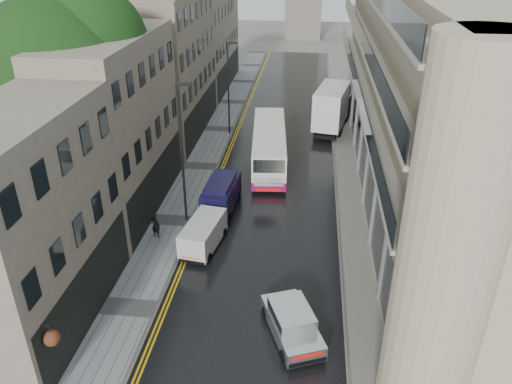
% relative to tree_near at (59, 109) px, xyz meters
% --- Properties ---
extents(road, '(9.00, 85.00, 0.02)m').
position_rel_tree_near_xyz_m(road, '(12.50, 7.50, -6.94)').
color(road, black).
rests_on(road, ground).
extents(left_sidewalk, '(2.70, 85.00, 0.12)m').
position_rel_tree_near_xyz_m(left_sidewalk, '(6.65, 7.50, -6.89)').
color(left_sidewalk, gray).
rests_on(left_sidewalk, ground).
extents(right_sidewalk, '(1.80, 85.00, 0.12)m').
position_rel_tree_near_xyz_m(right_sidewalk, '(17.90, 7.50, -6.89)').
color(right_sidewalk, slate).
rests_on(right_sidewalk, ground).
extents(old_shop_row, '(4.50, 56.00, 12.00)m').
position_rel_tree_near_xyz_m(old_shop_row, '(3.05, 10.00, -0.95)').
color(old_shop_row, gray).
rests_on(old_shop_row, ground).
extents(modern_block, '(8.00, 40.00, 14.00)m').
position_rel_tree_near_xyz_m(modern_block, '(22.80, 6.00, 0.05)').
color(modern_block, tan).
rests_on(modern_block, ground).
extents(tree_near, '(10.56, 10.56, 13.89)m').
position_rel_tree_near_xyz_m(tree_near, '(0.00, 0.00, 0.00)').
color(tree_near, black).
rests_on(tree_near, ground).
extents(tree_far, '(9.24, 9.24, 12.46)m').
position_rel_tree_near_xyz_m(tree_far, '(0.30, 13.00, -0.72)').
color(tree_far, black).
rests_on(tree_far, ground).
extents(cream_bus, '(3.31, 10.80, 2.90)m').
position_rel_tree_near_xyz_m(cream_bus, '(11.03, 5.63, -5.48)').
color(cream_bus, white).
rests_on(cream_bus, road).
extents(white_lorry, '(3.88, 8.24, 4.16)m').
position_rel_tree_near_xyz_m(white_lorry, '(15.50, 15.51, -4.84)').
color(white_lorry, white).
rests_on(white_lorry, road).
extents(silver_hatchback, '(3.16, 4.43, 1.52)m').
position_rel_tree_near_xyz_m(silver_hatchback, '(14.35, -11.63, -6.16)').
color(silver_hatchback, silver).
rests_on(silver_hatchback, road).
extents(white_van, '(2.22, 4.05, 1.74)m').
position_rel_tree_near_xyz_m(white_van, '(8.20, -4.62, -6.05)').
color(white_van, silver).
rests_on(white_van, road).
extents(navy_van, '(2.05, 4.52, 2.25)m').
position_rel_tree_near_xyz_m(navy_van, '(8.49, -0.27, -5.80)').
color(navy_van, black).
rests_on(navy_van, road).
extents(pedestrian, '(0.67, 0.55, 1.57)m').
position_rel_tree_near_xyz_m(pedestrian, '(6.15, -2.77, -6.04)').
color(pedestrian, black).
rests_on(pedestrian, left_sidewalk).
extents(lamp_post_near, '(1.00, 0.54, 8.74)m').
position_rel_tree_near_xyz_m(lamp_post_near, '(7.46, -0.61, -2.46)').
color(lamp_post_near, black).
rests_on(lamp_post_near, left_sidewalk).
extents(lamp_post_far, '(0.93, 0.42, 8.03)m').
position_rel_tree_near_xyz_m(lamp_post_far, '(7.76, 14.78, -2.81)').
color(lamp_post_far, black).
rests_on(lamp_post_far, left_sidewalk).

